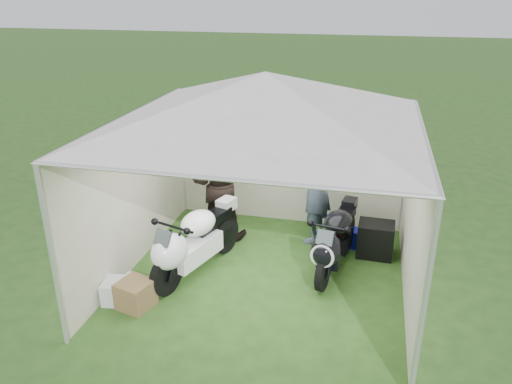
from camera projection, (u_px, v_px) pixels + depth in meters
ground at (264, 276)px, 7.41m from camera, size 80.00×80.00×0.00m
canopy_tent at (266, 104)px, 6.46m from camera, size 5.66×5.66×3.00m
motorcycle_white at (192, 241)px, 7.26m from camera, size 0.88×1.95×0.99m
motorcycle_black at (335, 240)px, 7.38m from camera, size 0.62×1.88×0.93m
paddock_stand at (347, 237)px, 8.25m from camera, size 0.45×0.32×0.31m
person_dark_jacket at (218, 183)px, 8.26m from camera, size 1.04×0.86×1.95m
person_blue_jacket at (316, 185)px, 8.13m from camera, size 0.58×0.79×1.98m
equipment_box at (375, 239)px, 7.90m from camera, size 0.57×0.46×0.55m
crate_0 at (121, 291)px, 6.77m from camera, size 0.51×0.42×0.31m
crate_1 at (136, 294)px, 6.65m from camera, size 0.52×0.52×0.37m
crate_2 at (132, 283)px, 7.07m from camera, size 0.31×0.28×0.20m
crate_3 at (136, 293)px, 6.74m from camera, size 0.56×0.49×0.31m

